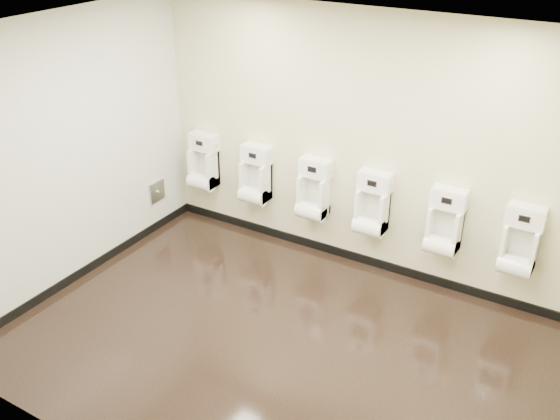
# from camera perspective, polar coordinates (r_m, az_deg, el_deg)

# --- Properties ---
(ground) EXTENTS (5.00, 3.50, 0.00)m
(ground) POSITION_cam_1_polar(r_m,az_deg,el_deg) (5.91, 0.13, -12.44)
(ground) COLOR black
(ground) RESTS_ON ground
(ceiling) EXTENTS (5.00, 3.50, 0.00)m
(ceiling) POSITION_cam_1_polar(r_m,az_deg,el_deg) (4.65, 0.17, 15.18)
(ceiling) COLOR silver
(back_wall) EXTENTS (5.00, 0.02, 2.80)m
(back_wall) POSITION_cam_1_polar(r_m,az_deg,el_deg) (6.56, 8.03, 5.78)
(back_wall) COLOR beige
(back_wall) RESTS_ON ground
(front_wall) EXTENTS (5.00, 0.02, 2.80)m
(front_wall) POSITION_cam_1_polar(r_m,az_deg,el_deg) (3.96, -13.13, -10.42)
(front_wall) COLOR beige
(front_wall) RESTS_ON ground
(left_wall) EXTENTS (0.02, 3.50, 2.80)m
(left_wall) POSITION_cam_1_polar(r_m,az_deg,el_deg) (6.64, -18.80, 4.83)
(left_wall) COLOR beige
(left_wall) RESTS_ON ground
(tile_overlay_left) EXTENTS (0.01, 3.50, 2.80)m
(tile_overlay_left) POSITION_cam_1_polar(r_m,az_deg,el_deg) (6.64, -18.77, 4.83)
(tile_overlay_left) COLOR silver
(tile_overlay_left) RESTS_ON ground
(skirting_back) EXTENTS (5.00, 0.02, 0.10)m
(skirting_back) POSITION_cam_1_polar(r_m,az_deg,el_deg) (7.15, 7.29, -4.37)
(skirting_back) COLOR black
(skirting_back) RESTS_ON ground
(skirting_left) EXTENTS (0.02, 3.50, 0.10)m
(skirting_left) POSITION_cam_1_polar(r_m,az_deg,el_deg) (7.23, -17.15, -5.11)
(skirting_left) COLOR black
(skirting_left) RESTS_ON ground
(access_panel) EXTENTS (0.04, 0.25, 0.25)m
(access_panel) POSITION_cam_1_polar(r_m,az_deg,el_deg) (7.74, -11.20, 1.68)
(access_panel) COLOR #9E9EA3
(access_panel) RESTS_ON left_wall
(urinal_0) EXTENTS (0.37, 0.27, 0.68)m
(urinal_0) POSITION_cam_1_polar(r_m,az_deg,el_deg) (7.68, -7.04, 4.04)
(urinal_0) COLOR white
(urinal_0) RESTS_ON back_wall
(urinal_1) EXTENTS (0.37, 0.27, 0.68)m
(urinal_1) POSITION_cam_1_polar(r_m,az_deg,el_deg) (7.28, -2.27, 2.86)
(urinal_1) COLOR white
(urinal_1) RESTS_ON back_wall
(urinal_2) EXTENTS (0.37, 0.27, 0.68)m
(urinal_2) POSITION_cam_1_polar(r_m,az_deg,el_deg) (6.92, 3.07, 1.51)
(urinal_2) COLOR white
(urinal_2) RESTS_ON back_wall
(urinal_3) EXTENTS (0.37, 0.27, 0.68)m
(urinal_3) POSITION_cam_1_polar(r_m,az_deg,el_deg) (6.66, 8.40, 0.15)
(urinal_3) COLOR white
(urinal_3) RESTS_ON back_wall
(urinal_4) EXTENTS (0.37, 0.27, 0.68)m
(urinal_4) POSITION_cam_1_polar(r_m,az_deg,el_deg) (6.45, 14.80, -1.48)
(urinal_4) COLOR white
(urinal_4) RESTS_ON back_wall
(urinal_5) EXTENTS (0.37, 0.27, 0.68)m
(urinal_5) POSITION_cam_1_polar(r_m,az_deg,el_deg) (6.33, 21.06, -3.06)
(urinal_5) COLOR white
(urinal_5) RESTS_ON back_wall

